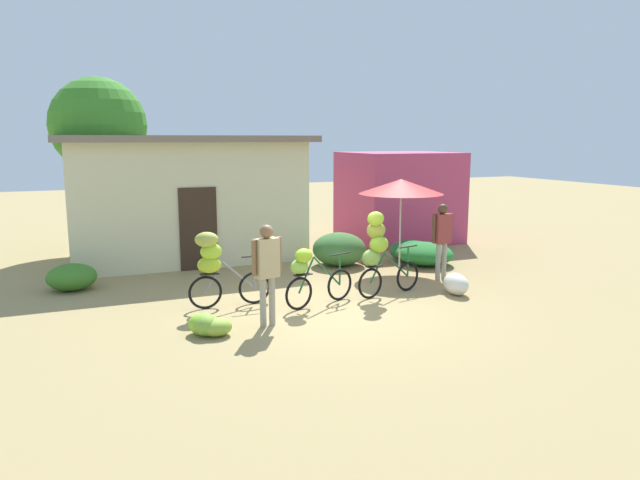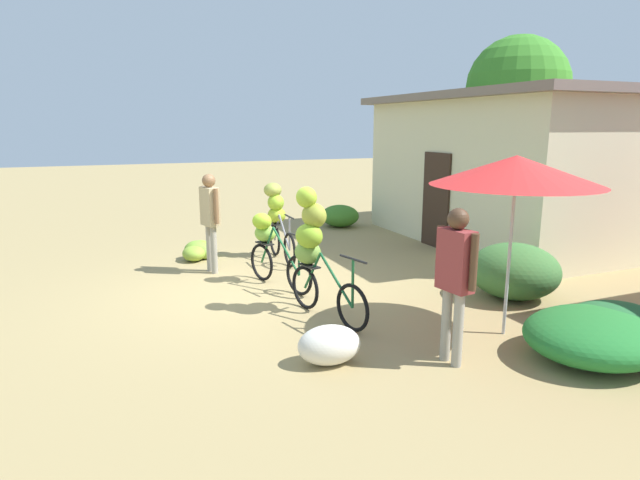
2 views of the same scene
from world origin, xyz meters
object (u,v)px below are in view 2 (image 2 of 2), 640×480
bicycle_near_pile (270,244)px  person_vendor (455,270)px  banana_pile_on_ground (198,251)px  building_low (496,168)px  market_umbrella (516,171)px  person_bystander (210,212)px  tree_behind_building (517,89)px  bicycle_leftmost (277,213)px  bicycle_center_loaded (313,243)px  produce_sack (329,345)px

bicycle_near_pile → person_vendor: (3.59, 0.93, 0.39)m
banana_pile_on_ground → building_low: bearing=82.4°
market_umbrella → person_bystander: (-4.23, -2.80, -0.96)m
person_bystander → tree_behind_building: bearing=104.1°
bicycle_leftmost → market_umbrella: bearing=16.3°
bicycle_center_loaded → person_vendor: 2.20m
bicycle_near_pile → produce_sack: (3.10, -0.30, -0.45)m
building_low → person_bystander: (0.19, -6.32, -0.56)m
bicycle_center_loaded → person_bystander: bearing=-161.2°
bicycle_leftmost → produce_sack: bearing=-11.3°
produce_sack → person_vendor: person_vendor is taller
building_low → person_bystander: size_ratio=3.61×
produce_sack → person_bystander: bearing=-173.9°
tree_behind_building → bicycle_near_pile: (3.21, -7.79, -2.81)m
banana_pile_on_ground → bicycle_leftmost: bearing=72.4°
produce_sack → person_bystander: (-4.17, -0.45, 0.85)m
building_low → market_umbrella: building_low is taller
person_bystander → building_low: bearing=91.7°
bicycle_near_pile → bicycle_center_loaded: (1.54, 0.14, 0.33)m
market_umbrella → bicycle_center_loaded: 2.71m
banana_pile_on_ground → person_vendor: 6.03m
produce_sack → market_umbrella: bearing=88.7°
bicycle_near_pile → banana_pile_on_ground: 2.32m
tree_behind_building → person_bystander: size_ratio=2.78×
tree_behind_building → banana_pile_on_ground: (1.10, -8.61, -3.31)m
bicycle_center_loaded → market_umbrella: bearing=49.7°
bicycle_center_loaded → building_low: bearing=117.2°
bicycle_near_pile → bicycle_leftmost: bearing=158.6°
building_low → market_umbrella: (4.42, -3.52, 0.40)m
person_vendor → bicycle_center_loaded: bearing=-158.7°
tree_behind_building → market_umbrella: size_ratio=2.19×
bicycle_leftmost → bicycle_center_loaded: bearing=-9.1°
bicycle_leftmost → banana_pile_on_ground: bicycle_leftmost is taller
building_low → bicycle_center_loaded: (2.80, -5.44, -0.63)m
building_low → tree_behind_building: tree_behind_building is taller
banana_pile_on_ground → person_vendor: (5.69, 1.76, 0.89)m
produce_sack → person_vendor: (0.48, 1.24, 0.84)m
building_low → produce_sack: 7.45m
tree_behind_building → banana_pile_on_ground: 9.29m
market_umbrella → produce_sack: size_ratio=3.16×
person_vendor → person_bystander: (-4.65, -1.69, 0.02)m
bicycle_center_loaded → bicycle_leftmost: bearing=170.9°
building_low → bicycle_near_pile: 5.79m
person_bystander → market_umbrella: bearing=33.5°
building_low → bicycle_leftmost: bearing=-94.5°
bicycle_leftmost → person_vendor: (5.23, 0.29, 0.17)m
bicycle_near_pile → person_bystander: (-1.07, -0.75, 0.40)m
bicycle_near_pile → banana_pile_on_ground: (-2.11, -0.82, -0.51)m
building_low → bicycle_center_loaded: building_low is taller
market_umbrella → person_bystander: bearing=-146.5°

